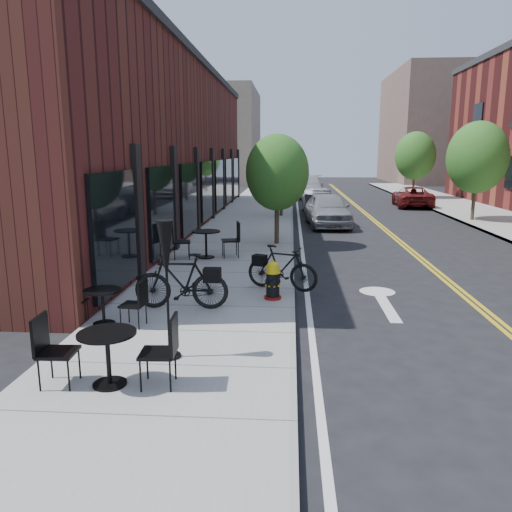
{
  "coord_description": "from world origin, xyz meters",
  "views": [
    {
      "loc": [
        -0.12,
        -8.5,
        3.3
      ],
      "look_at": [
        -0.89,
        2.5,
        1.0
      ],
      "focal_mm": 35.0,
      "sensor_mm": 36.0,
      "label": 1
    }
  ],
  "objects": [
    {
      "name": "tree_near_b",
      "position": [
        -0.6,
        17.0,
        2.71
      ],
      "size": [
        2.3,
        2.3,
        3.98
      ],
      "color": "#382B1E",
      "rests_on": "sidewalk_near"
    },
    {
      "name": "tree_near_a",
      "position": [
        -0.6,
        9.0,
        2.6
      ],
      "size": [
        2.2,
        2.2,
        3.81
      ],
      "color": "#382B1E",
      "rests_on": "sidewalk_near"
    },
    {
      "name": "parked_car_far",
      "position": [
        7.34,
        22.82,
        0.62
      ],
      "size": [
        2.39,
        4.62,
        1.24
      ],
      "primitive_type": "imported",
      "rotation": [
        0.0,
        0.0,
        3.07
      ],
      "color": "maroon",
      "rests_on": "ground"
    },
    {
      "name": "bistro_set_b",
      "position": [
        -2.6,
        -2.22,
        0.63
      ],
      "size": [
        1.87,
        0.84,
        1.0
      ],
      "rotation": [
        0.0,
        0.0,
        0.05
      ],
      "color": "black",
      "rests_on": "sidewalk_near"
    },
    {
      "name": "parked_car_b",
      "position": [
        1.31,
        18.95,
        0.68
      ],
      "size": [
        1.58,
        4.17,
        1.36
      ],
      "primitive_type": "imported",
      "rotation": [
        0.0,
        0.0,
        0.03
      ],
      "color": "black",
      "rests_on": "ground"
    },
    {
      "name": "tree_far_c",
      "position": [
        8.6,
        28.0,
        3.06
      ],
      "size": [
        2.8,
        2.8,
        4.62
      ],
      "color": "#382B1E",
      "rests_on": "sidewalk_far"
    },
    {
      "name": "tree_near_c",
      "position": [
        -0.6,
        25.0,
        2.53
      ],
      "size": [
        2.1,
        2.1,
        3.67
      ],
      "color": "#382B1E",
      "rests_on": "sidewalk_near"
    },
    {
      "name": "parked_car_a",
      "position": [
        1.55,
        14.22,
        0.76
      ],
      "size": [
        2.11,
        4.57,
        1.52
      ],
      "primitive_type": "imported",
      "rotation": [
        0.0,
        0.0,
        0.07
      ],
      "color": "gray",
      "rests_on": "ground"
    },
    {
      "name": "bicycle_left",
      "position": [
        -2.34,
        1.28,
        0.71
      ],
      "size": [
        1.95,
        0.56,
        1.17
      ],
      "primitive_type": "imported",
      "rotation": [
        0.0,
        0.0,
        -1.57
      ],
      "color": "black",
      "rests_on": "sidewalk_near"
    },
    {
      "name": "ground",
      "position": [
        0.0,
        0.0,
        0.0
      ],
      "size": [
        120.0,
        120.0,
        0.0
      ],
      "primitive_type": "plane",
      "color": "black",
      "rests_on": "ground"
    },
    {
      "name": "parked_car_c",
      "position": [
        1.17,
        29.16,
        0.79
      ],
      "size": [
        2.61,
        5.62,
        1.59
      ],
      "primitive_type": "imported",
      "rotation": [
        0.0,
        0.0,
        -0.07
      ],
      "color": "#A3A2A7",
      "rests_on": "ground"
    },
    {
      "name": "bg_building_left",
      "position": [
        -8.0,
        48.0,
        5.0
      ],
      "size": [
        8.0,
        14.0,
        10.0
      ],
      "primitive_type": "cube",
      "color": "#726656",
      "rests_on": "ground"
    },
    {
      "name": "tree_far_b",
      "position": [
        8.6,
        16.0,
        3.06
      ],
      "size": [
        2.8,
        2.8,
        4.62
      ],
      "color": "#382B1E",
      "rests_on": "sidewalk_far"
    },
    {
      "name": "bicycle_right",
      "position": [
        -0.3,
        2.89,
        0.65
      ],
      "size": [
        1.82,
        1.1,
        1.06
      ],
      "primitive_type": "imported",
      "rotation": [
        0.0,
        0.0,
        1.2
      ],
      "color": "black",
      "rests_on": "sidewalk_near"
    },
    {
      "name": "bistro_set_a",
      "position": [
        -3.6,
        0.22,
        0.56
      ],
      "size": [
        1.65,
        0.78,
        0.88
      ],
      "rotation": [
        0.0,
        0.0,
        -0.12
      ],
      "color": "black",
      "rests_on": "sidewalk_near"
    },
    {
      "name": "fire_hydrant",
      "position": [
        -0.49,
        2.12,
        0.53
      ],
      "size": [
        0.46,
        0.46,
        0.87
      ],
      "rotation": [
        0.0,
        0.0,
        0.25
      ],
      "color": "maroon",
      "rests_on": "sidewalk_near"
    },
    {
      "name": "bg_building_right",
      "position": [
        16.0,
        50.0,
        6.0
      ],
      "size": [
        10.0,
        16.0,
        12.0
      ],
      "primitive_type": "cube",
      "color": "brown",
      "rests_on": "ground"
    },
    {
      "name": "bistro_set_c",
      "position": [
        -2.68,
        6.35,
        0.67
      ],
      "size": [
        2.07,
        1.05,
        1.09
      ],
      "rotation": [
        0.0,
        0.0,
        0.24
      ],
      "color": "black",
      "rests_on": "sidewalk_near"
    },
    {
      "name": "sidewalk_near",
      "position": [
        -2.0,
        10.0,
        0.06
      ],
      "size": [
        4.0,
        70.0,
        0.12
      ],
      "primitive_type": "cube",
      "color": "#9E9B93",
      "rests_on": "ground"
    },
    {
      "name": "patio_umbrella",
      "position": [
        -2.0,
        -1.2,
        1.68
      ],
      "size": [
        0.35,
        0.35,
        2.18
      ],
      "color": "black",
      "rests_on": "sidewalk_near"
    },
    {
      "name": "building_near",
      "position": [
        -6.5,
        14.0,
        3.5
      ],
      "size": [
        5.0,
        28.0,
        7.0
      ],
      "primitive_type": "cube",
      "color": "#441715",
      "rests_on": "ground"
    },
    {
      "name": "tree_near_d",
      "position": [
        -0.6,
        33.0,
        2.79
      ],
      "size": [
        2.4,
        2.4,
        4.11
      ],
      "color": "#382B1E",
      "rests_on": "sidewalk_near"
    }
  ]
}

